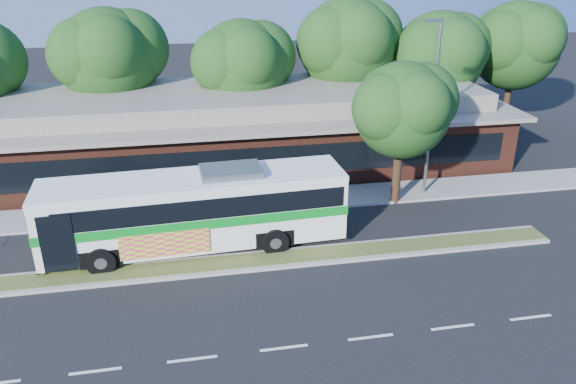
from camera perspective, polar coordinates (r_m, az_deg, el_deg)
name	(u,v)px	position (r m, az deg, el deg)	size (l,w,h in m)	color
ground	(262,270)	(23.31, -2.64, -7.88)	(120.00, 120.00, 0.00)	black
median_strip	(260,261)	(23.78, -2.85, -6.98)	(26.00, 1.10, 0.15)	#475323
sidewalk	(244,204)	(28.89, -4.46, -1.21)	(44.00, 2.60, 0.12)	gray
plaza_building	(231,128)	(34.29, -5.84, 6.51)	(33.20, 11.20, 4.45)	#4E2318
lamp_post	(432,105)	(29.35, 14.42, 8.57)	(0.93, 0.18, 9.07)	slate
tree_bg_b	(115,55)	(36.55, -17.16, 13.16)	(6.69, 6.00, 9.00)	black
tree_bg_c	(248,63)	(35.67, -4.09, 12.98)	(6.24, 5.60, 8.26)	black
tree_bg_d	(353,43)	(37.95, 6.66, 14.79)	(6.91, 6.20, 9.37)	black
tree_bg_e	(445,53)	(39.31, 15.64, 13.41)	(6.47, 5.80, 8.50)	black
tree_bg_f	(521,43)	(43.05, 22.55, 13.77)	(6.69, 6.00, 8.92)	black
transit_bus	(196,206)	(24.32, -9.29, -1.38)	(13.01, 3.45, 3.62)	white
sidewalk_tree	(408,107)	(28.21, 12.10, 8.42)	(5.26, 4.72, 7.26)	black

